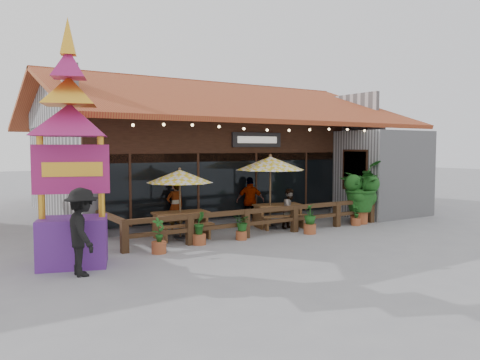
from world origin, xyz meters
TOP-DOWN VIEW (x-y plane):
  - ground at (0.00, 0.00)m, footprint 100.00×100.00m
  - restaurant_building at (0.26, 6.61)m, footprint 15.50×14.73m
  - patio_railing at (-2.25, -0.27)m, footprint 10.00×2.60m
  - umbrella_left at (-4.29, 0.62)m, footprint 2.63×2.63m
  - umbrella_right at (-0.72, 0.62)m, footprint 3.22×3.22m
  - picnic_table_left at (-4.24, 0.70)m, footprint 1.88×1.67m
  - picnic_table_right at (-0.35, 0.65)m, footprint 2.01×1.83m
  - thai_sign_tower at (-8.02, -1.18)m, footprint 3.03×3.03m
  - tropical_plant at (2.75, -0.42)m, footprint 2.31×2.28m
  - diner_a at (-4.01, 1.60)m, footprint 0.70×0.51m
  - diner_b at (-0.19, 0.13)m, footprint 0.82×0.71m
  - diner_c at (-0.94, 1.57)m, footprint 1.14×0.88m
  - pedestrian at (-8.05, -2.19)m, footprint 0.75×1.30m
  - planter_a at (-5.72, -1.06)m, footprint 0.41×0.41m
  - planter_b at (-4.25, -0.62)m, footprint 0.45×0.47m
  - planter_c at (-2.79, -0.69)m, footprint 0.68×0.66m
  - planter_d at (-0.29, -1.06)m, footprint 0.54×0.54m
  - planter_e at (2.29, -0.68)m, footprint 0.36×0.35m

SIDE VIEW (x-z plane):
  - ground at x=0.00m, z-range 0.00..0.00m
  - planter_e at x=2.29m, z-range -0.07..0.79m
  - planter_a at x=-5.72m, z-range -0.08..0.91m
  - planter_b at x=-4.25m, z-range -0.05..0.94m
  - planter_c at x=-2.79m, z-range 0.05..0.91m
  - planter_d at x=-0.29m, z-range -0.02..1.00m
  - picnic_table_right at x=-0.35m, z-range 0.15..0.98m
  - picnic_table_left at x=-4.24m, z-range 0.15..0.99m
  - patio_railing at x=-2.25m, z-range 0.15..1.07m
  - diner_b at x=-0.19m, z-range 0.00..1.44m
  - diner_a at x=-4.01m, z-range 0.00..1.79m
  - diner_c at x=-0.94m, z-range 0.00..1.80m
  - pedestrian at x=-8.05m, z-range 0.00..2.00m
  - tropical_plant at x=2.75m, z-range 0.17..2.59m
  - umbrella_left at x=-4.29m, z-range 0.84..3.12m
  - restaurant_building at x=0.26m, z-range -0.84..5.25m
  - umbrella_right at x=-0.72m, z-range 0.99..3.67m
  - thai_sign_tower at x=-8.02m, z-range 0.18..6.64m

